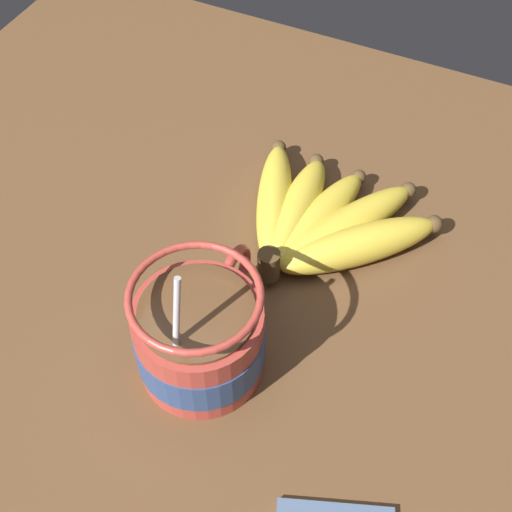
# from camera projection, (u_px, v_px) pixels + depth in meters

# --- Properties ---
(table) EXTENTS (0.91, 0.91, 0.03)m
(table) POSITION_uv_depth(u_px,v_px,m) (217.00, 351.00, 0.62)
(table) COLOR brown
(table) RESTS_ON ground
(coffee_mug) EXTENTS (0.14, 0.10, 0.14)m
(coffee_mug) POSITION_uv_depth(u_px,v_px,m) (198.00, 335.00, 0.56)
(coffee_mug) COLOR #B23D33
(coffee_mug) RESTS_ON table
(banana_bunch) EXTENTS (0.17, 0.20, 0.04)m
(banana_bunch) POSITION_uv_depth(u_px,v_px,m) (321.00, 221.00, 0.67)
(banana_bunch) COLOR #4C381E
(banana_bunch) RESTS_ON table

